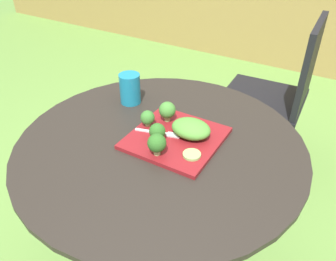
{
  "coord_description": "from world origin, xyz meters",
  "views": [
    {
      "loc": [
        0.47,
        -0.75,
        1.38
      ],
      "look_at": [
        0.02,
        0.02,
        0.76
      ],
      "focal_mm": 36.06,
      "sensor_mm": 36.0,
      "label": 1
    }
  ],
  "objects_px": {
    "salad_plate": "(176,138)",
    "drinking_glass": "(130,90)",
    "fork": "(162,133)",
    "patio_chair": "(282,88)"
  },
  "relations": [
    {
      "from": "salad_plate",
      "to": "drinking_glass",
      "type": "height_order",
      "value": "drinking_glass"
    },
    {
      "from": "drinking_glass",
      "to": "salad_plate",
      "type": "bearing_deg",
      "value": -25.34
    },
    {
      "from": "salad_plate",
      "to": "fork",
      "type": "relative_size",
      "value": 1.85
    },
    {
      "from": "drinking_glass",
      "to": "fork",
      "type": "height_order",
      "value": "drinking_glass"
    },
    {
      "from": "fork",
      "to": "patio_chair",
      "type": "bearing_deg",
      "value": 79.55
    },
    {
      "from": "drinking_glass",
      "to": "fork",
      "type": "distance_m",
      "value": 0.27
    },
    {
      "from": "salad_plate",
      "to": "fork",
      "type": "xyz_separation_m",
      "value": [
        -0.05,
        -0.01,
        0.01
      ]
    },
    {
      "from": "patio_chair",
      "to": "drinking_glass",
      "type": "bearing_deg",
      "value": -116.31
    },
    {
      "from": "drinking_glass",
      "to": "fork",
      "type": "bearing_deg",
      "value": -31.64
    },
    {
      "from": "patio_chair",
      "to": "salad_plate",
      "type": "distance_m",
      "value": 0.98
    }
  ]
}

